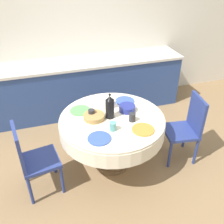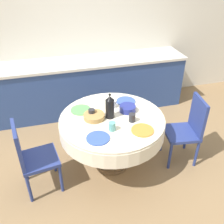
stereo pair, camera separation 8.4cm
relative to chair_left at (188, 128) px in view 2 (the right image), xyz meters
The scene contains 17 objects.
ground_plane 1.09m from the chair_left, behind, with size 12.00×12.00×0.00m, color #8E704C.
wall_back 2.30m from the chair_left, 116.49° to the left, with size 7.00×0.05×2.60m.
kitchen_counter 1.86m from the chair_left, 121.10° to the left, with size 3.24×0.64×0.90m.
dining_table 0.98m from the chair_left, behind, with size 1.25×1.25×0.73m.
chair_left is the anchor object (origin of this frame).
chair_right 1.92m from the chair_left, behind, with size 0.46×0.46×0.91m.
plate_near_left 1.25m from the chair_left, behind, with size 0.25×0.25×0.01m, color #3856AD.
cup_near_left 1.07m from the chair_left, behind, with size 0.08×0.08×0.10m, color #5BA39E.
plate_near_right 0.77m from the chair_left, 164.33° to the right, with size 0.25×0.25×0.01m, color orange.
cup_near_right 0.81m from the chair_left, behind, with size 0.08×0.08×0.10m, color #28282D.
plate_far_left 1.37m from the chair_left, 163.04° to the left, with size 0.25×0.25×0.01m, color #5BA85B.
cup_far_left 1.24m from the chair_left, 169.36° to the left, with size 0.08×0.08×0.10m, color #28282D.
plate_far_right 0.86m from the chair_left, 146.74° to the left, with size 0.25×0.25×0.01m, color #3856AD.
cup_far_right 0.99m from the chair_left, 157.69° to the left, with size 0.08×0.08×0.10m, color white.
coffee_carafe 1.06m from the chair_left, behind, with size 0.10×0.10×0.32m.
bread_basket 1.21m from the chair_left, behind, with size 0.25×0.25×0.06m, color #AD844C.
fruit_bowl 0.82m from the chair_left, 162.73° to the left, with size 0.20×0.20×0.07m, color navy.
Camera 2 is at (-0.64, -2.35, 2.37)m, focal length 40.00 mm.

